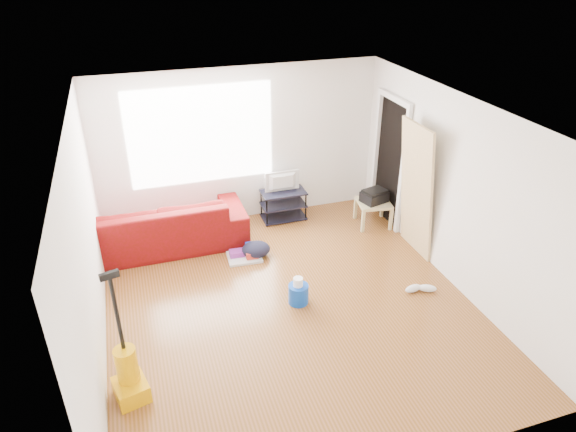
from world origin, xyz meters
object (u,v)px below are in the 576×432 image
object	(u,v)px
backpack	(256,256)
tv_stand	(283,205)
side_table	(374,205)
bucket	(298,302)
cleaning_tray	(245,254)
vacuum	(129,375)
sofa	(162,246)

from	to	relation	value
backpack	tv_stand	bearing A→B (deg)	57.58
tv_stand	side_table	bearing A→B (deg)	-25.03
tv_stand	bucket	size ratio (longest dim) A/B	2.78
bucket	backpack	xyz separation A→B (m)	(-0.24, 1.23, 0.00)
side_table	cleaning_tray	xyz separation A→B (m)	(-2.23, -0.35, -0.29)
backpack	bucket	bearing A→B (deg)	-74.90
backpack	vacuum	distance (m)	2.87
side_table	vacuum	size ratio (longest dim) A/B	0.39
bucket	vacuum	bearing A→B (deg)	-156.50
side_table	vacuum	distance (m)	4.68
sofa	vacuum	world-z (taller)	vacuum
tv_stand	vacuum	distance (m)	4.09
backpack	vacuum	size ratio (longest dim) A/B	0.28
tv_stand	sofa	bearing A→B (deg)	-172.06
cleaning_tray	backpack	world-z (taller)	cleaning_tray
bucket	backpack	distance (m)	1.25
cleaning_tray	vacuum	distance (m)	2.77
side_table	bucket	world-z (taller)	side_table
sofa	side_table	size ratio (longest dim) A/B	4.41
side_table	vacuum	xyz separation A→B (m)	(-3.95, -2.51, -0.07)
backpack	vacuum	bearing A→B (deg)	-127.11
cleaning_tray	tv_stand	bearing A→B (deg)	47.41
bucket	cleaning_tray	world-z (taller)	cleaning_tray
bucket	sofa	bearing A→B (deg)	128.26
sofa	cleaning_tray	distance (m)	1.34
side_table	bucket	bearing A→B (deg)	-139.07
tv_stand	side_table	xyz separation A→B (m)	(1.33, -0.63, 0.09)
backpack	vacuum	world-z (taller)	vacuum
side_table	backpack	bearing A→B (deg)	-170.14
cleaning_tray	backpack	bearing A→B (deg)	-3.90
tv_stand	bucket	bearing A→B (deg)	-102.27
sofa	backpack	bearing A→B (deg)	150.95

